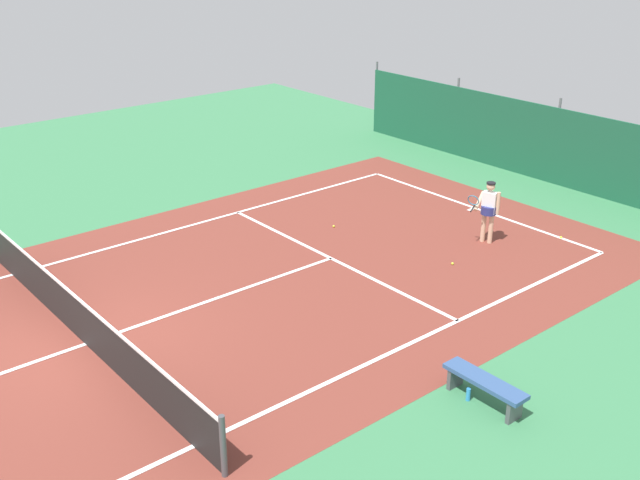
{
  "coord_description": "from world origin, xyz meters",
  "views": [
    {
      "loc": [
        13.06,
        -4.8,
        7.88
      ],
      "look_at": [
        0.54,
        5.6,
        0.9
      ],
      "focal_mm": 42.83,
      "sensor_mm": 36.0,
      "label": 1
    }
  ],
  "objects_px": {
    "tennis_ball_near_player": "(334,226)",
    "tennis_ball_midcourt": "(452,264)",
    "water_bottle": "(468,394)",
    "tennis_net": "(83,322)",
    "tennis_player": "(489,208)",
    "tennis_ball_by_sideline": "(561,237)",
    "courtside_bench": "(485,385)"
  },
  "relations": [
    {
      "from": "tennis_ball_midcourt",
      "to": "courtside_bench",
      "type": "relative_size",
      "value": 0.04
    },
    {
      "from": "tennis_net",
      "to": "water_bottle",
      "type": "height_order",
      "value": "tennis_net"
    },
    {
      "from": "tennis_player",
      "to": "tennis_ball_midcourt",
      "type": "bearing_deg",
      "value": 83.96
    },
    {
      "from": "tennis_net",
      "to": "tennis_player",
      "type": "xyz_separation_m",
      "value": [
        1.79,
        10.17,
        0.45
      ]
    },
    {
      "from": "tennis_ball_by_sideline",
      "to": "tennis_ball_near_player",
      "type": "bearing_deg",
      "value": -137.11
    },
    {
      "from": "tennis_player",
      "to": "courtside_bench",
      "type": "relative_size",
      "value": 1.03
    },
    {
      "from": "tennis_ball_by_sideline",
      "to": "courtside_bench",
      "type": "bearing_deg",
      "value": -65.23
    },
    {
      "from": "tennis_ball_midcourt",
      "to": "water_bottle",
      "type": "xyz_separation_m",
      "value": [
        3.93,
        -4.08,
        0.09
      ]
    },
    {
      "from": "tennis_ball_near_player",
      "to": "tennis_ball_by_sideline",
      "type": "height_order",
      "value": "same"
    },
    {
      "from": "tennis_ball_near_player",
      "to": "tennis_ball_by_sideline",
      "type": "relative_size",
      "value": 1.0
    },
    {
      "from": "tennis_player",
      "to": "courtside_bench",
      "type": "distance_m",
      "value": 7.27
    },
    {
      "from": "tennis_player",
      "to": "courtside_bench",
      "type": "bearing_deg",
      "value": 110.14
    },
    {
      "from": "tennis_player",
      "to": "water_bottle",
      "type": "xyz_separation_m",
      "value": [
        4.31,
        -5.8,
        -0.84
      ]
    },
    {
      "from": "tennis_net",
      "to": "water_bottle",
      "type": "distance_m",
      "value": 7.51
    },
    {
      "from": "tennis_ball_near_player",
      "to": "tennis_net",
      "type": "bearing_deg",
      "value": -79.02
    },
    {
      "from": "tennis_player",
      "to": "tennis_ball_by_sideline",
      "type": "xyz_separation_m",
      "value": [
        1.12,
        1.72,
        -0.93
      ]
    },
    {
      "from": "tennis_ball_midcourt",
      "to": "tennis_ball_by_sideline",
      "type": "xyz_separation_m",
      "value": [
        0.74,
        3.44,
        0.0
      ]
    },
    {
      "from": "tennis_ball_near_player",
      "to": "water_bottle",
      "type": "height_order",
      "value": "water_bottle"
    },
    {
      "from": "tennis_ball_near_player",
      "to": "tennis_ball_midcourt",
      "type": "relative_size",
      "value": 1.0
    },
    {
      "from": "tennis_ball_near_player",
      "to": "water_bottle",
      "type": "relative_size",
      "value": 0.28
    },
    {
      "from": "tennis_ball_midcourt",
      "to": "tennis_ball_near_player",
      "type": "bearing_deg",
      "value": -169.87
    },
    {
      "from": "tennis_ball_midcourt",
      "to": "water_bottle",
      "type": "height_order",
      "value": "water_bottle"
    },
    {
      "from": "tennis_ball_by_sideline",
      "to": "courtside_bench",
      "type": "height_order",
      "value": "courtside_bench"
    },
    {
      "from": "tennis_ball_midcourt",
      "to": "tennis_ball_by_sideline",
      "type": "bearing_deg",
      "value": 77.9
    },
    {
      "from": "tennis_ball_near_player",
      "to": "tennis_ball_midcourt",
      "type": "bearing_deg",
      "value": 10.13
    },
    {
      "from": "tennis_net",
      "to": "tennis_player",
      "type": "height_order",
      "value": "tennis_player"
    },
    {
      "from": "tennis_ball_near_player",
      "to": "courtside_bench",
      "type": "xyz_separation_m",
      "value": [
        7.82,
        -3.28,
        0.34
      ]
    },
    {
      "from": "tennis_player",
      "to": "water_bottle",
      "type": "relative_size",
      "value": 6.83
    },
    {
      "from": "tennis_ball_near_player",
      "to": "tennis_ball_midcourt",
      "type": "distance_m",
      "value": 3.74
    },
    {
      "from": "courtside_bench",
      "to": "water_bottle",
      "type": "bearing_deg",
      "value": -146.57
    },
    {
      "from": "tennis_ball_by_sideline",
      "to": "tennis_net",
      "type": "bearing_deg",
      "value": -103.73
    },
    {
      "from": "tennis_ball_near_player",
      "to": "tennis_ball_by_sideline",
      "type": "xyz_separation_m",
      "value": [
        4.42,
        4.1,
        0.0
      ]
    }
  ]
}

